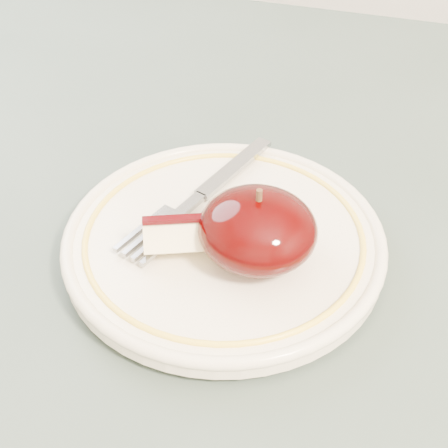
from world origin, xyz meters
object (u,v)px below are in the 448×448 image
(table, at_px, (255,329))
(apple_half, at_px, (258,229))
(plate, at_px, (224,239))
(fork, at_px, (200,196))

(table, distance_m, apple_half, 0.13)
(plate, distance_m, fork, 0.04)
(apple_half, bearing_deg, fork, 141.59)
(table, relative_size, plate, 4.00)
(apple_half, bearing_deg, plate, 152.70)
(table, bearing_deg, apple_half, -79.61)
(apple_half, xyz_separation_m, fork, (-0.06, 0.04, -0.02))
(plate, relative_size, apple_half, 2.88)
(apple_half, height_order, fork, apple_half)
(table, height_order, apple_half, apple_half)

